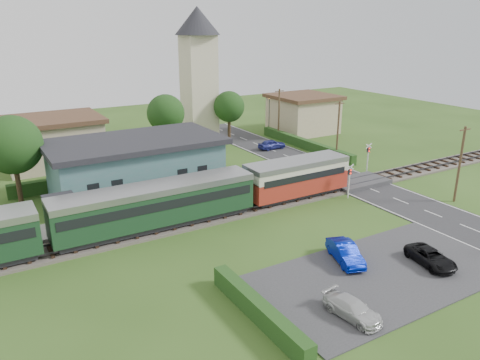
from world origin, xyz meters
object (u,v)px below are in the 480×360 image
equipment_hut (61,212)px  pedestrian_near (225,188)px  crossing_signal_far (368,154)px  pedestrian_far (97,211)px  station_building (136,166)px  car_park_blue (345,253)px  church_tower (198,64)px  house_west (53,141)px  car_park_dark (431,257)px  train (116,212)px  car_on_road (272,144)px  crossing_signal_near (350,176)px  house_east (303,113)px  car_park_silver (352,309)px

equipment_hut → pedestrian_near: size_ratio=1.71×
crossing_signal_far → pedestrian_far: 28.97m
station_building → equipment_hut: bearing=-144.1°
pedestrian_near → pedestrian_far: 11.65m
crossing_signal_far → car_park_blue: 21.22m
station_building → church_tower: 23.89m
house_west → equipment_hut: bearing=-98.6°
car_park_dark → pedestrian_far: bearing=145.5°
train → house_west: size_ratio=4.00×
church_tower → crossing_signal_far: bearing=-70.0°
house_west → car_park_blue: bearing=-69.9°
crossing_signal_far → station_building: bearing=164.4°
train → crossing_signal_far: size_ratio=13.18×
car_on_road → car_park_blue: (-12.66, -27.36, 0.06)m
house_west → crossing_signal_near: size_ratio=3.30×
train → church_tower: bearing=53.0°
equipment_hut → train: size_ratio=0.06×
house_west → car_park_dark: size_ratio=2.83×
house_east → car_park_blue: bearing=-123.7°
station_building → house_east: 32.70m
station_building → crossing_signal_near: station_building is taller
car_park_blue → pedestrian_near: pedestrian_near is taller
equipment_hut → car_on_road: 31.00m
car_park_blue → pedestrian_far: bearing=150.8°
equipment_hut → station_building: size_ratio=0.16×
station_building → car_park_dark: 26.83m
crossing_signal_near → car_park_dark: (-4.14, -12.37, -1.53)m
car_park_silver → car_park_dark: (8.73, 1.72, 0.01)m
car_on_road → pedestrian_far: pedestrian_far is taller
house_east → pedestrian_far: 40.14m
church_tower → pedestrian_far: 31.93m
crossing_signal_far → pedestrian_far: bearing=178.7°
equipment_hut → pedestrian_near: (14.30, -0.15, -0.55)m
crossing_signal_far → train: bearing=-175.2°
car_on_road → equipment_hut: bearing=114.1°
car_on_road → pedestrian_far: 28.67m
station_building → car_on_road: (20.28, 6.87, -2.02)m
train → car_park_silver: (8.16, -16.50, -1.57)m
train → church_tower: size_ratio=2.45×
train → pedestrian_far: bearing=103.4°
station_building → church_tower: church_tower is taller
crossing_signal_far → equipment_hut: bearing=178.5°
church_tower → car_park_blue: (-7.38, -37.50, -9.50)m
station_building → crossing_signal_far: size_ratio=4.88×
pedestrian_near → house_west: bearing=-75.4°
train → house_east: bearing=32.4°
train → car_park_dark: size_ratio=11.31×
equipment_hut → pedestrian_far: 2.68m
church_tower → train: bearing=-127.0°
equipment_hut → house_west: house_west is taller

